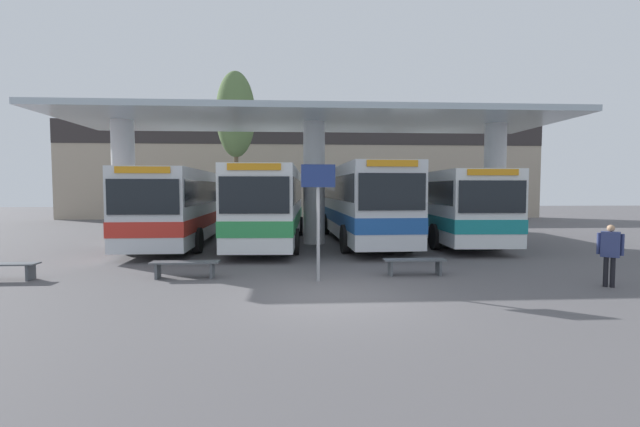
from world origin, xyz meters
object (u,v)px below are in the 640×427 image
object	(u,v)px
waiting_bench_near_pillar	(415,263)
info_sign_platform	(318,198)
transit_bus_far_right_bay	(439,203)
waiting_bench_mid_platform	(185,266)
transit_bus_left_bay	(186,203)
transit_bus_right_bay	(360,200)
poplar_tree_behind_left	(236,115)
parked_car_street	(247,208)
waiting_bench_far_platform	(3,268)
pedestrian_waiting	(610,249)
transit_bus_center_bay	(271,203)

from	to	relation	value
waiting_bench_near_pillar	info_sign_platform	xyz separation A→B (m)	(-2.78, -0.60, 1.86)
transit_bus_far_right_bay	waiting_bench_mid_platform	size ratio (longest dim) A/B	6.76
transit_bus_left_bay	transit_bus_right_bay	size ratio (longest dim) A/B	1.04
info_sign_platform	transit_bus_right_bay	bearing A→B (deg)	74.01
waiting_bench_mid_platform	poplar_tree_behind_left	distance (m)	17.62
waiting_bench_near_pillar	waiting_bench_mid_platform	size ratio (longest dim) A/B	0.95
parked_car_street	waiting_bench_mid_platform	bearing A→B (deg)	-85.32
transit_bus_left_bay	transit_bus_far_right_bay	size ratio (longest dim) A/B	0.97
waiting_bench_far_platform	poplar_tree_behind_left	size ratio (longest dim) A/B	0.18
transit_bus_left_bay	pedestrian_waiting	xyz separation A→B (m)	(12.87, -10.02, -0.83)
transit_bus_left_bay	poplar_tree_behind_left	distance (m)	9.69
transit_bus_left_bay	info_sign_platform	xyz separation A→B (m)	(5.64, -8.88, 0.41)
transit_bus_right_bay	waiting_bench_mid_platform	distance (m)	10.04
waiting_bench_near_pillar	pedestrian_waiting	distance (m)	4.82
transit_bus_center_bay	info_sign_platform	size ratio (longest dim) A/B	3.67
transit_bus_left_bay	waiting_bench_far_platform	size ratio (longest dim) A/B	6.86
transit_bus_center_bay	poplar_tree_behind_left	bearing A→B (deg)	-70.36
waiting_bench_near_pillar	waiting_bench_far_platform	bearing A→B (deg)	180.00
info_sign_platform	poplar_tree_behind_left	xyz separation A→B (m)	(-4.37, 16.82, 4.98)
transit_bus_left_bay	poplar_tree_behind_left	world-z (taller)	poplar_tree_behind_left
waiting_bench_far_platform	parked_car_street	distance (m)	19.80
waiting_bench_far_platform	transit_bus_far_right_bay	bearing A→B (deg)	30.37
transit_bus_center_bay	waiting_bench_near_pillar	world-z (taller)	transit_bus_center_bay
waiting_bench_mid_platform	waiting_bench_near_pillar	bearing A→B (deg)	-0.00
transit_bus_right_bay	transit_bus_far_right_bay	bearing A→B (deg)	-169.37
transit_bus_left_bay	transit_bus_center_bay	bearing A→B (deg)	168.36
pedestrian_waiting	poplar_tree_behind_left	bearing A→B (deg)	160.83
info_sign_platform	parked_car_street	size ratio (longest dim) A/B	0.66
waiting_bench_mid_platform	info_sign_platform	distance (m)	4.13
transit_bus_center_bay	pedestrian_waiting	bearing A→B (deg)	136.20
transit_bus_left_bay	parked_car_street	xyz separation A→B (m)	(1.57, 11.03, -0.69)
transit_bus_left_bay	parked_car_street	distance (m)	11.16
transit_bus_far_right_bay	poplar_tree_behind_left	size ratio (longest dim) A/B	1.25
transit_bus_far_right_bay	pedestrian_waiting	xyz separation A→B (m)	(0.76, -10.49, -0.83)
parked_car_street	transit_bus_far_right_bay	bearing A→B (deg)	-41.62
transit_bus_left_bay	waiting_bench_near_pillar	world-z (taller)	transit_bus_left_bay
transit_bus_far_right_bay	poplar_tree_behind_left	distance (m)	14.23
waiting_bench_near_pillar	parked_car_street	size ratio (longest dim) A/B	0.37
transit_bus_center_bay	parked_car_street	distance (m)	12.03
waiting_bench_near_pillar	transit_bus_center_bay	bearing A→B (deg)	120.59
transit_bus_left_bay	waiting_bench_near_pillar	distance (m)	11.89
transit_bus_right_bay	poplar_tree_behind_left	xyz separation A→B (m)	(-6.79, 8.37, 5.26)
transit_bus_far_right_bay	parked_car_street	bearing A→B (deg)	-42.86
info_sign_platform	waiting_bench_mid_platform	bearing A→B (deg)	170.58
waiting_bench_near_pillar	transit_bus_left_bay	bearing A→B (deg)	135.53
transit_bus_center_bay	waiting_bench_near_pillar	xyz separation A→B (m)	(4.46, -7.54, -1.49)
poplar_tree_behind_left	waiting_bench_mid_platform	bearing A→B (deg)	-87.45
transit_bus_center_bay	pedestrian_waiting	distance (m)	12.89
waiting_bench_far_platform	pedestrian_waiting	size ratio (longest dim) A/B	1.12
transit_bus_far_right_bay	info_sign_platform	size ratio (longest dim) A/B	4.03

